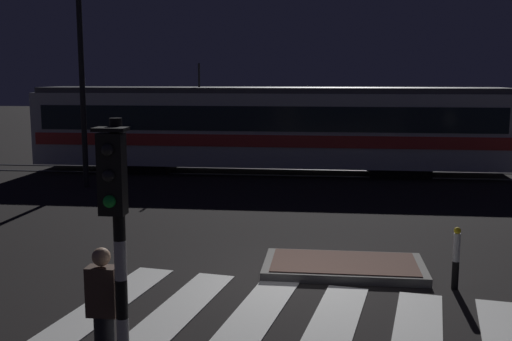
# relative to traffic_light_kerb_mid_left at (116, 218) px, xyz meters

# --- Properties ---
(ground_plane) EXTENTS (120.00, 120.00, 0.00)m
(ground_plane) POSITION_rel_traffic_light_kerb_mid_left_xyz_m (1.81, 4.33, -2.14)
(ground_plane) COLOR black
(rail_near) EXTENTS (80.00, 0.12, 0.03)m
(rail_near) POSITION_rel_traffic_light_kerb_mid_left_xyz_m (1.81, 16.13, -2.12)
(rail_near) COLOR #59595E
(rail_near) RESTS_ON ground
(rail_far) EXTENTS (80.00, 0.12, 0.03)m
(rail_far) POSITION_rel_traffic_light_kerb_mid_left_xyz_m (1.81, 17.57, -2.12)
(rail_far) COLOR #59595E
(rail_far) RESTS_ON ground
(crosswalk_zebra) EXTENTS (7.39, 4.96, 0.02)m
(crosswalk_zebra) POSITION_rel_traffic_light_kerb_mid_left_xyz_m (1.81, 2.24, -2.13)
(crosswalk_zebra) COLOR silver
(crosswalk_zebra) RESTS_ON ground
(traffic_island) EXTENTS (3.05, 1.65, 0.18)m
(traffic_island) POSITION_rel_traffic_light_kerb_mid_left_xyz_m (2.67, 5.03, -2.05)
(traffic_island) COLOR slate
(traffic_island) RESTS_ON ground
(traffic_light_kerb_mid_left) EXTENTS (0.36, 0.42, 3.24)m
(traffic_light_kerb_mid_left) POSITION_rel_traffic_light_kerb_mid_left_xyz_m (0.00, 0.00, 0.00)
(traffic_light_kerb_mid_left) COLOR black
(traffic_light_kerb_mid_left) RESTS_ON ground
(street_lamp_trackside_left) EXTENTS (0.44, 1.21, 7.34)m
(street_lamp_trackside_left) POSITION_rel_traffic_light_kerb_mid_left_xyz_m (-5.69, 12.85, 2.50)
(street_lamp_trackside_left) COLOR black
(street_lamp_trackside_left) RESTS_ON ground
(tram) EXTENTS (17.92, 2.58, 4.15)m
(tram) POSITION_rel_traffic_light_kerb_mid_left_xyz_m (0.08, 16.84, -0.39)
(tram) COLOR silver
(tram) RESTS_ON ground
(pedestrian_waiting_at_kerb) EXTENTS (0.36, 0.24, 1.71)m
(pedestrian_waiting_at_kerb) POSITION_rel_traffic_light_kerb_mid_left_xyz_m (-0.29, 0.25, -1.26)
(pedestrian_waiting_at_kerb) COLOR black
(pedestrian_waiting_at_kerb) RESTS_ON ground
(bollard_island_edge) EXTENTS (0.12, 0.12, 1.11)m
(bollard_island_edge) POSITION_rel_traffic_light_kerb_mid_left_xyz_m (4.58, 4.23, -1.58)
(bollard_island_edge) COLOR black
(bollard_island_edge) RESTS_ON ground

